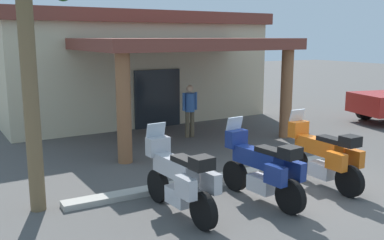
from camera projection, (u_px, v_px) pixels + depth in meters
ground_plane at (303, 189)px, 9.45m from camera, size 80.00×80.00×0.00m
motel_building at (130, 64)px, 17.60m from camera, size 10.74×9.87×4.19m
motorcycle_silver at (180, 179)px, 7.93m from camera, size 0.74×2.21×1.61m
motorcycle_blue at (262, 168)px, 8.58m from camera, size 0.77×2.21×1.61m
motorcycle_orange at (323, 156)px, 9.48m from camera, size 0.71×2.21×1.61m
pedestrian at (190, 107)px, 14.12m from camera, size 0.53×0.32×1.73m
palm_tree_roadside at (23, 2)px, 7.58m from camera, size 2.48×2.46×5.12m
curb_strip at (220, 177)px, 10.01m from camera, size 7.21×0.36×0.12m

